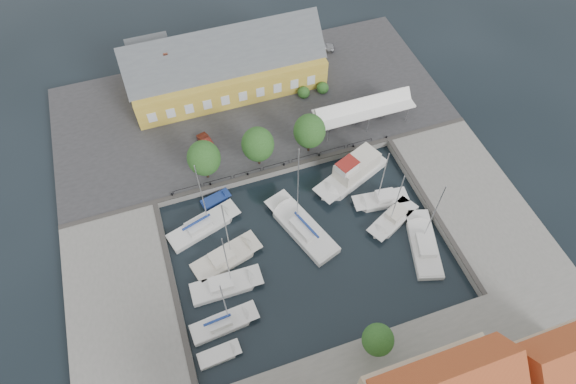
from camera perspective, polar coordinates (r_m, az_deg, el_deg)
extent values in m
plane|color=black|center=(59.05, 1.89, -5.34)|extent=(140.00, 140.00, 0.00)
cube|color=#2D2D30|center=(72.25, -4.44, 10.00)|extent=(56.00, 26.00, 1.00)
cube|color=slate|center=(57.57, -18.93, -12.61)|extent=(12.00, 24.00, 1.00)
cube|color=slate|center=(65.70, 20.87, -0.82)|extent=(12.00, 24.00, 1.00)
cube|color=#383533|center=(63.62, -1.26, 2.76)|extent=(56.00, 0.60, 0.12)
cube|color=#383533|center=(56.29, -13.42, -11.00)|extent=(0.60, 24.00, 0.12)
cube|color=#383533|center=(62.55, 16.75, -1.94)|extent=(0.60, 24.00, 0.12)
cylinder|color=black|center=(62.72, -13.59, -0.30)|extent=(0.24, 0.24, 0.40)
cylinder|color=black|center=(62.71, -9.18, 0.91)|extent=(0.24, 0.24, 0.40)
cylinder|color=black|center=(63.10, -4.80, 2.11)|extent=(0.24, 0.24, 0.40)
cylinder|color=black|center=(63.88, -0.49, 3.27)|extent=(0.24, 0.24, 0.40)
cylinder|color=black|center=(65.03, 3.70, 4.38)|extent=(0.24, 0.24, 0.40)
cylinder|color=black|center=(66.55, 7.73, 5.42)|extent=(0.24, 0.24, 0.40)
cylinder|color=black|center=(68.39, 11.58, 6.38)|extent=(0.24, 0.24, 0.40)
cube|color=gold|center=(73.73, -7.23, 13.70)|extent=(28.00, 10.00, 4.50)
cube|color=#474C51|center=(71.50, -7.53, 15.81)|extent=(28.56, 7.60, 7.60)
cube|color=gold|center=(78.07, -15.66, 14.21)|extent=(6.00, 6.00, 3.50)
cube|color=brown|center=(69.76, -14.28, 15.33)|extent=(0.60, 0.60, 1.20)
cube|color=white|center=(68.11, 8.99, 9.75)|extent=(14.00, 4.00, 0.25)
cylinder|color=silver|center=(65.98, 4.73, 6.77)|extent=(0.10, 0.10, 2.70)
cylinder|color=silver|center=(68.22, 3.60, 8.90)|extent=(0.10, 0.10, 2.70)
cylinder|color=silver|center=(67.98, 9.47, 7.92)|extent=(0.10, 0.10, 2.70)
cylinder|color=silver|center=(70.16, 8.24, 9.96)|extent=(0.10, 0.10, 2.70)
cylinder|color=silver|center=(70.45, 13.93, 8.94)|extent=(0.10, 0.10, 2.70)
cylinder|color=silver|center=(72.55, 12.64, 10.91)|extent=(0.10, 0.10, 2.70)
cylinder|color=black|center=(62.90, -9.58, 2.34)|extent=(0.30, 0.30, 2.10)
ellipsoid|color=#204B1A|center=(60.72, -9.94, 3.98)|extent=(4.20, 4.20, 4.83)
cylinder|color=black|center=(63.55, -3.47, 3.99)|extent=(0.30, 0.30, 2.10)
ellipsoid|color=#204B1A|center=(61.39, -3.60, 5.66)|extent=(4.20, 4.20, 4.83)
cylinder|color=black|center=(64.96, 2.47, 5.54)|extent=(0.30, 0.30, 2.10)
ellipsoid|color=#204B1A|center=(62.84, 2.56, 7.23)|extent=(4.20, 4.20, 4.83)
imported|color=#A2A4AA|center=(80.70, 3.83, 16.86)|extent=(4.97, 3.31, 1.57)
imported|color=#5B1C14|center=(66.62, -9.59, 5.71)|extent=(2.25, 4.06, 1.27)
cube|color=silver|center=(59.14, 2.15, -4.92)|extent=(6.12, 9.59, 1.50)
cube|color=silver|center=(58.90, 1.49, -3.79)|extent=(6.58, 11.24, 0.08)
cube|color=silver|center=(58.16, 2.05, -4.14)|extent=(3.34, 4.14, 0.90)
cylinder|color=silver|center=(53.61, 1.19, 0.44)|extent=(0.12, 0.12, 13.47)
cube|color=navy|center=(57.43, 2.22, -3.90)|extent=(1.68, 4.31, 0.22)
cube|color=silver|center=(64.86, 7.95, 2.07)|extent=(9.50, 6.51, 1.80)
cube|color=silver|center=(63.57, 7.35, 2.06)|extent=(11.09, 7.07, 0.08)
cube|color=beige|center=(63.30, 8.15, 3.17)|extent=(6.74, 4.97, 2.20)
cube|color=silver|center=(61.20, 7.02, 3.02)|extent=(2.96, 2.64, 1.20)
cube|color=maroon|center=(60.69, 7.08, 3.40)|extent=(3.21, 2.81, 0.10)
cube|color=silver|center=(63.05, 11.41, -1.03)|extent=(6.08, 3.11, 1.30)
cube|color=silver|center=(62.27, 10.88, -0.79)|extent=(7.23, 3.15, 0.08)
cube|color=silver|center=(62.08, 11.45, -0.46)|extent=(2.51, 1.93, 0.90)
cylinder|color=silver|center=(58.53, 11.16, 1.64)|extent=(0.12, 0.12, 9.12)
cube|color=silver|center=(61.89, 12.59, -2.98)|extent=(6.55, 4.92, 1.30)
cube|color=silver|center=(60.93, 12.28, -3.06)|extent=(7.60, 5.35, 0.08)
cube|color=beige|center=(60.87, 12.70, -2.48)|extent=(2.93, 2.60, 0.90)
cylinder|color=silver|center=(57.01, 12.78, -0.91)|extent=(0.12, 0.12, 9.09)
cube|color=silver|center=(60.25, 15.83, -6.78)|extent=(5.02, 8.09, 1.30)
cube|color=silver|center=(60.10, 15.80, -5.67)|extent=(5.33, 9.50, 0.08)
cube|color=silver|center=(59.37, 16.05, -6.08)|extent=(2.81, 3.47, 0.90)
cylinder|color=silver|center=(56.07, 16.88, -2.51)|extent=(0.12, 0.12, 10.54)
cube|color=silver|center=(60.46, -10.55, -4.48)|extent=(8.04, 4.83, 1.30)
cube|color=silver|center=(60.02, -9.87, -3.70)|extent=(9.45, 5.17, 0.08)
cube|color=silver|center=(59.52, -10.56, -3.82)|extent=(3.44, 2.66, 0.90)
cylinder|color=silver|center=(55.61, -10.16, -0.45)|extent=(0.12, 0.12, 11.03)
cube|color=navy|center=(58.86, -10.83, -3.53)|extent=(3.68, 1.32, 0.22)
cube|color=beige|center=(57.88, -7.88, -8.19)|extent=(7.41, 4.70, 1.30)
cube|color=beige|center=(57.41, -7.21, -7.46)|extent=(8.71, 4.95, 0.08)
cube|color=beige|center=(56.90, -7.86, -7.58)|extent=(3.19, 2.68, 0.90)
cylinder|color=silver|center=(53.07, -7.30, -4.60)|extent=(0.12, 0.12, 10.30)
cube|color=silver|center=(56.43, -7.98, -11.23)|extent=(6.70, 2.77, 1.30)
cube|color=silver|center=(55.81, -7.22, -10.71)|extent=(8.03, 2.68, 0.08)
cube|color=silver|center=(55.39, -7.94, -10.70)|extent=(2.69, 1.87, 0.90)
cylinder|color=silver|center=(51.42, -7.24, -8.28)|extent=(0.12, 0.12, 9.91)
cube|color=silver|center=(54.76, -8.15, -15.49)|extent=(6.23, 2.80, 1.30)
cube|color=silver|center=(54.13, -7.46, -14.96)|extent=(7.43, 2.81, 0.08)
cube|color=silver|center=(53.69, -8.14, -15.01)|extent=(2.55, 1.77, 0.90)
cylinder|color=silver|center=(50.05, -7.51, -13.01)|extent=(0.12, 0.12, 8.92)
cube|color=navy|center=(52.99, -8.40, -14.78)|extent=(3.04, 0.47, 0.22)
cube|color=silver|center=(53.78, -8.53, -18.71)|extent=(3.80, 1.98, 0.90)
cube|color=silver|center=(53.30, -8.10, -18.40)|extent=(4.53, 1.95, 0.08)
cube|color=navy|center=(62.50, -8.79, -1.10)|extent=(3.41, 2.27, 0.80)
cube|color=navy|center=(62.21, -8.53, -0.71)|extent=(4.00, 2.36, 0.08)
cube|color=brown|center=(43.82, 22.04, -20.05)|extent=(0.60, 0.60, 0.80)
cube|color=beige|center=(54.39, 28.83, -18.59)|extent=(9.00, 7.00, 6.50)
cube|color=#AE5025|center=(50.56, 30.92, -16.94)|extent=(9.27, 6.00, 6.00)
cube|color=brown|center=(47.97, 29.78, -17.43)|extent=(0.70, 0.70, 1.00)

